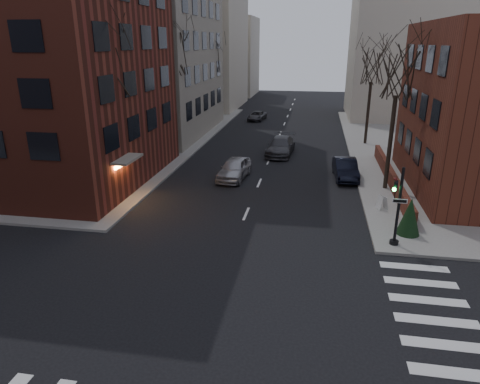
% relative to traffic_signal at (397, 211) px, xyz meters
% --- Properties ---
extents(ground, '(160.00, 160.00, 0.00)m').
position_rel_traffic_signal_xyz_m(ground, '(-7.94, -8.99, -1.91)').
color(ground, black).
rests_on(ground, ground).
extents(sidewalk_far_left, '(44.00, 44.00, 0.15)m').
position_rel_traffic_signal_xyz_m(sidewalk_far_left, '(-36.94, 21.01, -1.83)').
color(sidewalk_far_left, gray).
rests_on(sidewalk_far_left, ground).
extents(building_left_brick, '(15.00, 15.00, 18.00)m').
position_rel_traffic_signal_xyz_m(building_left_brick, '(-23.44, 7.51, 7.09)').
color(building_left_brick, maroon).
rests_on(building_left_brick, ground).
extents(low_wall_right, '(0.35, 16.00, 1.00)m').
position_rel_traffic_signal_xyz_m(low_wall_right, '(1.36, 10.01, -1.26)').
color(low_wall_right, '#5C271A').
rests_on(low_wall_right, sidewalk_far_right).
extents(building_distant_la, '(14.00, 16.00, 18.00)m').
position_rel_traffic_signal_xyz_m(building_distant_la, '(-22.94, 46.01, 7.09)').
color(building_distant_la, '#B3A997').
rests_on(building_distant_la, ground).
extents(building_distant_ra, '(14.00, 14.00, 16.00)m').
position_rel_traffic_signal_xyz_m(building_distant_ra, '(7.06, 41.01, 6.09)').
color(building_distant_ra, '#B3A997').
rests_on(building_distant_ra, ground).
extents(building_distant_lb, '(10.00, 12.00, 14.00)m').
position_rel_traffic_signal_xyz_m(building_distant_lb, '(-20.94, 63.01, 5.09)').
color(building_distant_lb, '#B3A997').
rests_on(building_distant_lb, ground).
extents(traffic_signal, '(0.76, 0.44, 4.00)m').
position_rel_traffic_signal_xyz_m(traffic_signal, '(0.00, 0.00, 0.00)').
color(traffic_signal, black).
rests_on(traffic_signal, sidewalk_far_right).
extents(tree_left_a, '(4.18, 4.18, 10.26)m').
position_rel_traffic_signal_xyz_m(tree_left_a, '(-16.74, 5.01, 6.56)').
color(tree_left_a, '#2D231C').
rests_on(tree_left_a, sidewalk_far_left).
extents(tree_left_b, '(4.40, 4.40, 10.80)m').
position_rel_traffic_signal_xyz_m(tree_left_b, '(-16.74, 17.01, 7.00)').
color(tree_left_b, '#2D231C').
rests_on(tree_left_b, sidewalk_far_left).
extents(tree_left_c, '(3.96, 3.96, 9.72)m').
position_rel_traffic_signal_xyz_m(tree_left_c, '(-16.74, 31.01, 6.12)').
color(tree_left_c, '#2D231C').
rests_on(tree_left_c, sidewalk_far_left).
extents(tree_right_a, '(3.96, 3.96, 9.72)m').
position_rel_traffic_signal_xyz_m(tree_right_a, '(0.86, 9.01, 6.12)').
color(tree_right_a, '#2D231C').
rests_on(tree_right_a, sidewalk_far_right).
extents(tree_right_b, '(3.74, 3.74, 9.18)m').
position_rel_traffic_signal_xyz_m(tree_right_b, '(0.86, 23.01, 5.68)').
color(tree_right_b, '#2D231C').
rests_on(tree_right_b, sidewalk_far_right).
extents(streetlamp_near, '(0.36, 0.36, 6.28)m').
position_rel_traffic_signal_xyz_m(streetlamp_near, '(-16.14, 13.01, 2.33)').
color(streetlamp_near, black).
rests_on(streetlamp_near, sidewalk_far_left).
extents(streetlamp_far, '(0.36, 0.36, 6.28)m').
position_rel_traffic_signal_xyz_m(streetlamp_far, '(-16.14, 33.01, 2.33)').
color(streetlamp_far, black).
rests_on(streetlamp_far, sidewalk_far_left).
extents(parked_sedan, '(1.87, 4.61, 1.49)m').
position_rel_traffic_signal_xyz_m(parked_sedan, '(-1.74, 11.24, -1.16)').
color(parked_sedan, black).
rests_on(parked_sedan, ground).
extents(car_lane_silver, '(2.29, 4.75, 1.56)m').
position_rel_traffic_signal_xyz_m(car_lane_silver, '(-9.93, 9.76, -1.13)').
color(car_lane_silver, '#A9A9AF').
rests_on(car_lane_silver, ground).
extents(car_lane_gray, '(2.57, 5.54, 1.57)m').
position_rel_traffic_signal_xyz_m(car_lane_gray, '(-7.14, 17.56, -1.12)').
color(car_lane_gray, '#3E3E42').
rests_on(car_lane_gray, ground).
extents(car_lane_far, '(2.35, 4.27, 1.13)m').
position_rel_traffic_signal_xyz_m(car_lane_far, '(-11.68, 35.00, -1.34)').
color(car_lane_far, '#39393E').
rests_on(car_lane_far, ground).
extents(sandwich_board, '(0.56, 0.63, 0.84)m').
position_rel_traffic_signal_xyz_m(sandwich_board, '(0.09, 4.81, -1.34)').
color(sandwich_board, silver).
rests_on(sandwich_board, sidewalk_far_right).
extents(evergreen_shrub, '(1.55, 1.55, 2.00)m').
position_rel_traffic_signal_xyz_m(evergreen_shrub, '(0.96, 1.39, -0.76)').
color(evergreen_shrub, black).
rests_on(evergreen_shrub, sidewalk_far_right).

